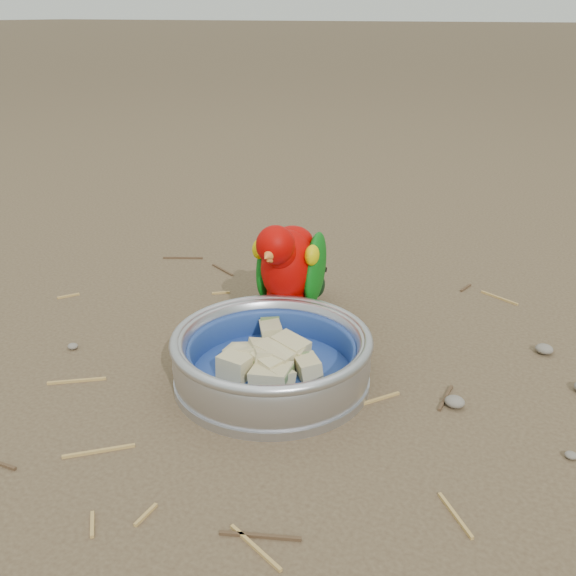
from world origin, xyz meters
The scene contains 6 objects.
ground centered at (0.00, 0.00, 0.00)m, with size 60.00×60.00×0.00m, color brown.
food_bowl centered at (-0.03, -0.06, 0.01)m, with size 0.22×0.22×0.02m, color #B2B2BA.
bowl_wall centered at (-0.03, -0.06, 0.04)m, with size 0.22×0.22×0.04m, color #B2B2BA, non-canonical shape.
fruit_wedges centered at (-0.03, -0.06, 0.03)m, with size 0.13×0.13×0.03m, color tan, non-canonical shape.
lory_parrot centered at (-0.08, 0.08, 0.08)m, with size 0.09×0.19×0.15m, color #A80300, non-canonical shape.
ground_debris centered at (-0.01, 0.06, 0.00)m, with size 0.90×0.80×0.01m, color #AE8747, non-canonical shape.
Camera 1 is at (0.27, -0.61, 0.39)m, focal length 40.00 mm.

